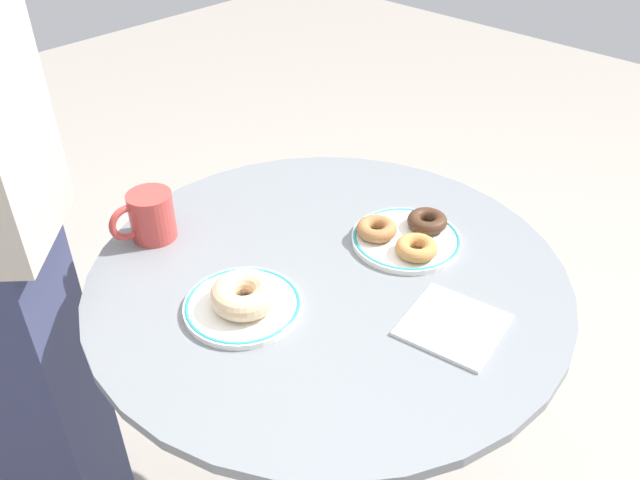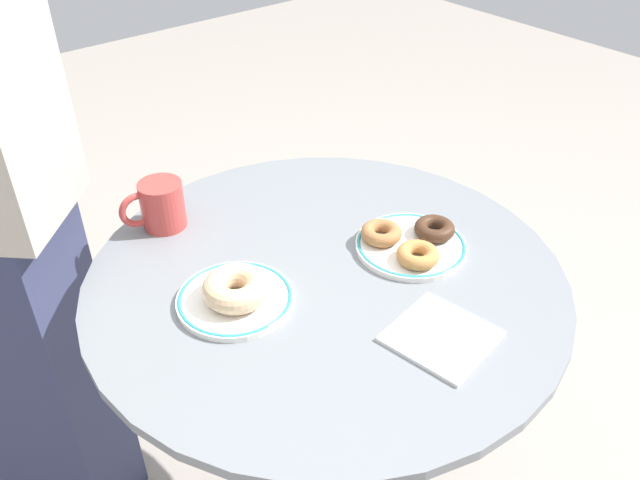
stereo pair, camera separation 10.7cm
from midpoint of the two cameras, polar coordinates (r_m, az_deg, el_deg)
name	(u,v)px [view 1 (the left image)]	position (r m, az deg, el deg)	size (l,w,h in m)	color
cafe_table	(327,371)	(1.23, -1.92, -11.44)	(0.79, 0.79, 0.77)	slate
plate_left	(243,305)	(1.01, -9.78, -5.78)	(0.18, 0.18, 0.01)	white
plate_right	(406,239)	(1.14, 4.90, -0.01)	(0.19, 0.19, 0.01)	white
donut_glazed	(244,295)	(0.99, -9.71, -4.85)	(0.10, 0.10, 0.04)	#E0B789
donut_chocolate	(427,221)	(1.16, 6.76, 1.58)	(0.07, 0.07, 0.02)	#422819
donut_cinnamon	(378,229)	(1.13, 2.41, 0.84)	(0.07, 0.07, 0.02)	#A36B3D
donut_old_fashioned	(417,248)	(1.09, 5.68, -0.77)	(0.07, 0.07, 0.02)	#BC7F42
paper_napkin	(453,325)	(0.98, 8.51, -7.51)	(0.14, 0.14, 0.01)	white
coffee_mug	(150,216)	(1.18, -17.18, 1.90)	(0.12, 0.08, 0.09)	#B73D38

